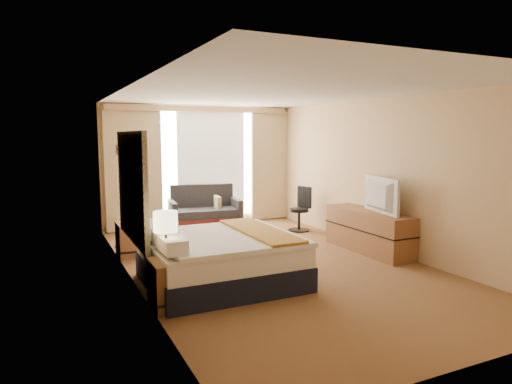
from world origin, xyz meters
name	(u,v)px	position (x,y,z in m)	size (l,w,h in m)	color
floor	(273,264)	(0.00, 0.00, 0.00)	(4.20, 7.00, 0.02)	#5B231A
ceiling	(274,92)	(0.00, 0.00, 2.60)	(4.20, 7.00, 0.02)	silver
wall_back	(200,166)	(0.00, 3.50, 1.30)	(4.20, 0.02, 2.60)	tan
wall_front	(471,219)	(0.00, -3.50, 1.30)	(4.20, 0.02, 2.60)	tan
wall_left	(131,187)	(-2.10, 0.00, 1.30)	(0.02, 7.00, 2.60)	tan
wall_right	(383,175)	(2.10, 0.00, 1.30)	(0.02, 7.00, 2.60)	tan
headboard	(132,187)	(-2.06, 0.20, 1.28)	(0.06, 1.85, 1.50)	black
nightstand_left	(171,284)	(-1.87, -1.05, 0.28)	(0.45, 0.52, 0.55)	#945636
nightstand_right	(132,239)	(-1.87, 1.45, 0.28)	(0.45, 0.52, 0.55)	#945636
media_dresser	(368,231)	(1.83, 0.00, 0.35)	(0.50, 1.80, 0.70)	#945636
window	(211,165)	(0.25, 3.47, 1.32)	(2.30, 0.02, 2.30)	white
curtains	(201,161)	(0.00, 3.39, 1.41)	(4.12, 0.19, 2.56)	#CAB38E
bed	(220,258)	(-1.06, -0.52, 0.34)	(1.93, 1.76, 0.94)	black
loveseat	(205,214)	(-0.06, 3.03, 0.30)	(1.55, 0.97, 0.91)	maroon
floor_lamp	(122,172)	(-1.75, 2.96, 1.26)	(0.23, 0.23, 1.79)	black
desk_chair	(301,211)	(1.67, 1.96, 0.41)	(0.45, 0.44, 0.91)	black
lamp_left	(166,223)	(-1.92, -1.06, 1.00)	(0.27, 0.27, 0.58)	black
lamp_right	(134,195)	(-1.81, 1.37, 1.01)	(0.28, 0.28, 0.60)	black
tissue_box	(180,257)	(-1.78, -1.14, 0.60)	(0.11, 0.11, 0.10)	#93B3E3
telephone	(135,220)	(-1.79, 1.53, 0.58)	(0.17, 0.13, 0.06)	black
television	(376,195)	(1.78, -0.22, 1.00)	(1.03, 0.13, 0.59)	black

